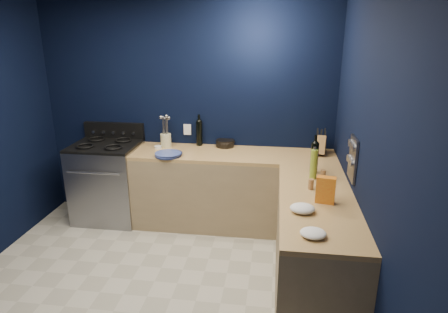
% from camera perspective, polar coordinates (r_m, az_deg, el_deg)
% --- Properties ---
extents(floor, '(3.50, 3.50, 0.02)m').
position_cam_1_polar(floor, '(3.72, -11.20, -19.60)').
color(floor, '#B1AB9B').
rests_on(floor, ground).
extents(wall_back, '(3.50, 0.02, 2.60)m').
position_cam_1_polar(wall_back, '(4.73, -5.40, 6.61)').
color(wall_back, black).
rests_on(wall_back, ground).
extents(wall_right, '(0.02, 3.50, 2.60)m').
position_cam_1_polar(wall_right, '(2.99, 20.81, -1.49)').
color(wall_right, black).
rests_on(wall_right, ground).
extents(cab_back, '(2.30, 0.63, 0.86)m').
position_cam_1_polar(cab_back, '(4.59, 1.36, -5.10)').
color(cab_back, '#8F7956').
rests_on(cab_back, floor).
extents(top_back, '(2.30, 0.63, 0.04)m').
position_cam_1_polar(top_back, '(4.43, 1.40, 0.25)').
color(top_back, olive).
rests_on(top_back, cab_back).
extents(cab_right, '(0.63, 1.67, 0.86)m').
position_cam_1_polar(cab_right, '(3.56, 12.99, -13.01)').
color(cab_right, '#8F7956').
rests_on(cab_right, floor).
extents(top_right, '(0.63, 1.67, 0.04)m').
position_cam_1_polar(top_right, '(3.35, 13.54, -6.41)').
color(top_right, olive).
rests_on(top_right, cab_right).
extents(gas_range, '(0.76, 0.66, 0.92)m').
position_cam_1_polar(gas_range, '(4.96, -16.55, -3.69)').
color(gas_range, gray).
rests_on(gas_range, floor).
extents(oven_door, '(0.59, 0.02, 0.42)m').
position_cam_1_polar(oven_door, '(4.70, -18.07, -5.21)').
color(oven_door, black).
rests_on(oven_door, gas_range).
extents(cooktop, '(0.76, 0.66, 0.03)m').
position_cam_1_polar(cooktop, '(4.81, -17.06, 1.57)').
color(cooktop, black).
rests_on(cooktop, gas_range).
extents(backguard, '(0.76, 0.06, 0.20)m').
position_cam_1_polar(backguard, '(5.04, -15.78, 3.69)').
color(backguard, black).
rests_on(backguard, gas_range).
extents(spice_panel, '(0.02, 0.28, 0.38)m').
position_cam_1_polar(spice_panel, '(3.54, 18.35, -0.32)').
color(spice_panel, gray).
rests_on(spice_panel, wall_right).
extents(wall_outlet, '(0.09, 0.02, 0.13)m').
position_cam_1_polar(wall_outlet, '(4.76, -5.38, 3.96)').
color(wall_outlet, white).
rests_on(wall_outlet, wall_back).
extents(plate_stack, '(0.35, 0.35, 0.04)m').
position_cam_1_polar(plate_stack, '(4.36, -8.19, 0.31)').
color(plate_stack, '#354290').
rests_on(plate_stack, top_back).
extents(ramekin, '(0.09, 0.09, 0.03)m').
position_cam_1_polar(ramekin, '(4.65, -9.64, 1.35)').
color(ramekin, white).
rests_on(ramekin, top_back).
extents(utensil_crock, '(0.16, 0.16, 0.16)m').
position_cam_1_polar(utensil_crock, '(4.69, -8.50, 2.35)').
color(utensil_crock, beige).
rests_on(utensil_crock, top_back).
extents(wine_bottle_back, '(0.08, 0.08, 0.30)m').
position_cam_1_polar(wine_bottle_back, '(4.69, -3.65, 3.41)').
color(wine_bottle_back, black).
rests_on(wine_bottle_back, top_back).
extents(lemon_basket, '(0.26, 0.26, 0.08)m').
position_cam_1_polar(lemon_basket, '(4.66, 0.17, 1.96)').
color(lemon_basket, black).
rests_on(lemon_basket, top_back).
extents(knife_block, '(0.15, 0.26, 0.26)m').
position_cam_1_polar(knife_block, '(4.49, 13.93, 1.64)').
color(knife_block, olive).
rests_on(knife_block, top_back).
extents(wine_bottle_right, '(0.09, 0.09, 0.30)m').
position_cam_1_polar(wine_bottle_right, '(3.88, 13.09, -0.22)').
color(wine_bottle_right, black).
rests_on(wine_bottle_right, top_right).
extents(oil_bottle, '(0.09, 0.09, 0.28)m').
position_cam_1_polar(oil_bottle, '(3.73, 13.00, -1.13)').
color(oil_bottle, olive).
rests_on(oil_bottle, top_right).
extents(spice_jar_near, '(0.06, 0.06, 0.11)m').
position_cam_1_polar(spice_jar_near, '(3.72, 14.28, -2.70)').
color(spice_jar_near, olive).
rests_on(spice_jar_near, top_right).
extents(spice_jar_far, '(0.05, 0.05, 0.09)m').
position_cam_1_polar(spice_jar_far, '(3.51, 12.62, -3.98)').
color(spice_jar_far, olive).
rests_on(spice_jar_far, top_right).
extents(crouton_bag, '(0.16, 0.10, 0.22)m').
position_cam_1_polar(crouton_bag, '(3.25, 14.66, -4.77)').
color(crouton_bag, red).
rests_on(crouton_bag, top_right).
extents(towel_front, '(0.21, 0.19, 0.07)m').
position_cam_1_polar(towel_front, '(3.08, 11.41, -7.46)').
color(towel_front, white).
rests_on(towel_front, top_right).
extents(towel_end, '(0.22, 0.20, 0.05)m').
position_cam_1_polar(towel_end, '(2.76, 12.93, -10.89)').
color(towel_end, white).
rests_on(towel_end, top_right).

